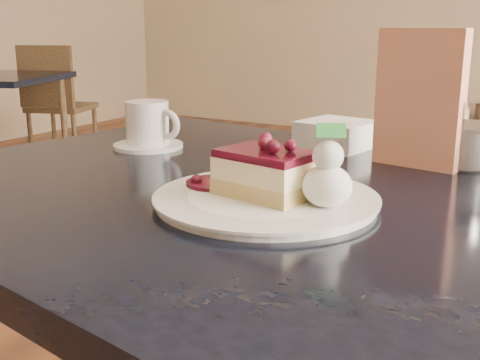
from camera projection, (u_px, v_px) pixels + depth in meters
The scene contains 9 objects.
main_table at pixel (287, 250), 0.89m from camera, with size 1.40×1.05×0.80m.
dessert_plate at pixel (266, 200), 0.82m from camera, with size 0.30×0.30×0.01m, color white.
cheesecake_slice at pixel (266, 173), 0.82m from camera, with size 0.14×0.11×0.06m.
whipped_cream at pixel (327, 186), 0.77m from camera, with size 0.06×0.06×0.06m.
berry_sauce at pixel (215, 183), 0.88m from camera, with size 0.08×0.08×0.01m, color #400B1B.
coffee_set at pixel (149, 127), 1.18m from camera, with size 0.15×0.14×0.09m.
menu_card at pixel (419, 99), 1.01m from camera, with size 0.15×0.03×0.23m, color #CFAF88.
sugar_shaker at pixel (470, 135), 1.00m from camera, with size 0.06×0.06×0.12m.
napkin_stack at pixel (337, 134), 1.19m from camera, with size 0.13×0.13×0.05m, color white.
Camera 1 is at (0.54, -0.54, 1.04)m, focal length 45.00 mm.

